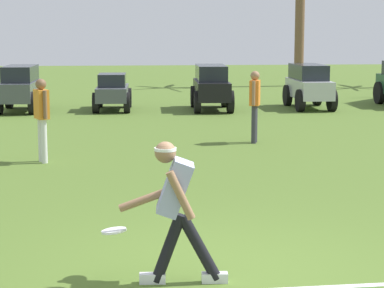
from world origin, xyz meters
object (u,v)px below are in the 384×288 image
object	(u,v)px
parked_car_slot_d	(309,85)
parked_car_slot_b	(113,91)
teammate_near_sideline	(255,100)
frisbee_thrower	(175,205)
parked_car_slot_c	(211,86)
teammate_midfield	(42,112)
frisbee_in_flight	(114,231)
parked_car_slot_a	(20,87)

from	to	relation	value
parked_car_slot_d	parked_car_slot_b	bearing A→B (deg)	-179.85
teammate_near_sideline	parked_car_slot_b	xyz separation A→B (m)	(-3.17, 6.57, -0.38)
frisbee_thrower	parked_car_slot_c	xyz separation A→B (m)	(2.09, 15.20, -0.08)
teammate_near_sideline	parked_car_slot_d	distance (m)	7.17
teammate_midfield	parked_car_slot_d	size ratio (longest dim) A/B	0.65
frisbee_in_flight	parked_car_slot_d	world-z (taller)	parked_car_slot_d
teammate_near_sideline	teammate_midfield	distance (m)	4.76
parked_car_slot_b	parked_car_slot_d	size ratio (longest dim) A/B	0.92
teammate_midfield	parked_car_slot_d	bearing A→B (deg)	50.14
frisbee_thrower	parked_car_slot_a	size ratio (longest dim) A/B	0.59
parked_car_slot_d	teammate_midfield	bearing A→B (deg)	-129.86
teammate_near_sideline	parked_car_slot_b	distance (m)	7.31
parked_car_slot_c	parked_car_slot_b	bearing A→B (deg)	176.91
frisbee_thrower	teammate_midfield	distance (m)	7.11
frisbee_thrower	parked_car_slot_b	xyz separation A→B (m)	(-0.87, 15.36, -0.24)
frisbee_thrower	parked_car_slot_c	size ratio (longest dim) A/B	0.59
teammate_midfield	parked_car_slot_a	distance (m)	8.70
parked_car_slot_b	parked_car_slot_d	bearing A→B (deg)	0.15
frisbee_in_flight	parked_car_slot_a	xyz separation A→B (m)	(-2.99, 15.13, 0.24)
frisbee_in_flight	parked_car_slot_c	distance (m)	15.21
teammate_midfield	parked_car_slot_a	bearing A→B (deg)	100.38
parked_car_slot_a	parked_car_slot_d	world-z (taller)	same
teammate_near_sideline	parked_car_slot_c	bearing A→B (deg)	91.89
teammate_midfield	parked_car_slot_b	distance (m)	8.63
parked_car_slot_c	frisbee_in_flight	bearing A→B (deg)	-100.22
frisbee_thrower	teammate_near_sideline	world-z (taller)	teammate_near_sideline
frisbee_in_flight	parked_car_slot_d	distance (m)	16.19
frisbee_thrower	frisbee_in_flight	world-z (taller)	frisbee_thrower
frisbee_thrower	parked_car_slot_d	size ratio (longest dim) A/B	0.59
teammate_near_sideline	parked_car_slot_d	xyz separation A→B (m)	(2.82, 6.59, -0.22)
teammate_midfield	teammate_near_sideline	bearing A→B (deg)	24.48
frisbee_thrower	frisbee_in_flight	size ratio (longest dim) A/B	4.21
teammate_near_sideline	parked_car_slot_a	distance (m)	8.84
parked_car_slot_b	frisbee_in_flight	bearing A→B (deg)	-89.00
frisbee_thrower	parked_car_slot_b	world-z (taller)	frisbee_thrower
frisbee_thrower	parked_car_slot_c	bearing A→B (deg)	82.18
teammate_near_sideline	parked_car_slot_b	bearing A→B (deg)	115.76
frisbee_thrower	teammate_midfield	world-z (taller)	teammate_midfield
teammate_midfield	parked_car_slot_c	world-z (taller)	teammate_midfield
frisbee_in_flight	teammate_near_sideline	distance (m)	9.04
frisbee_thrower	parked_car_slot_c	distance (m)	15.34
frisbee_thrower	parked_car_slot_a	world-z (taller)	frisbee_thrower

